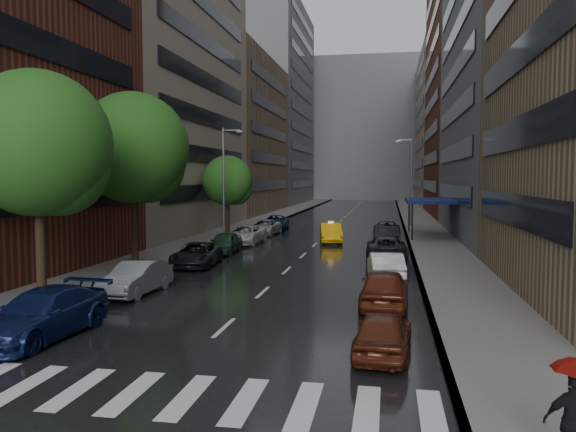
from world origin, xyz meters
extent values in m
plane|color=gray|center=(0.00, 0.00, 0.00)|extent=(220.00, 220.00, 0.00)
cube|color=black|center=(0.00, 50.00, 0.01)|extent=(14.00, 140.00, 0.01)
cube|color=gray|center=(-9.00, 50.00, 0.07)|extent=(4.00, 140.00, 0.15)
cube|color=gray|center=(9.00, 50.00, 0.07)|extent=(4.00, 140.00, 0.15)
cube|color=silver|center=(-3.30, -2.00, 0.01)|extent=(0.55, 2.80, 0.01)
cube|color=silver|center=(-1.90, -2.00, 0.01)|extent=(0.55, 2.80, 0.01)
cube|color=silver|center=(-0.50, -2.00, 0.01)|extent=(0.55, 2.80, 0.01)
cube|color=silver|center=(0.90, -2.00, 0.01)|extent=(0.55, 2.80, 0.01)
cube|color=silver|center=(2.30, -2.00, 0.01)|extent=(0.55, 2.80, 0.01)
cube|color=silver|center=(3.70, -2.00, 0.01)|extent=(0.55, 2.80, 0.01)
cube|color=silver|center=(5.10, -2.00, 0.01)|extent=(0.55, 2.80, 0.01)
cube|color=silver|center=(6.50, -2.00, 0.01)|extent=(0.55, 2.80, 0.01)
cube|color=gray|center=(-15.00, 36.00, 17.00)|extent=(8.00, 28.00, 34.00)
cube|color=#937A5B|center=(-15.00, 64.00, 11.00)|extent=(8.00, 28.00, 22.00)
cube|color=slate|center=(-15.00, 94.00, 19.00)|extent=(8.00, 32.00, 38.00)
cube|color=slate|center=(15.00, 36.00, 12.00)|extent=(8.00, 28.00, 24.00)
cube|color=maroon|center=(15.00, 64.00, 18.00)|extent=(8.00, 28.00, 36.00)
cube|color=gray|center=(15.00, 94.00, 14.00)|extent=(8.00, 32.00, 28.00)
cube|color=slate|center=(0.00, 118.00, 16.00)|extent=(40.00, 14.00, 32.00)
cylinder|color=#382619|center=(-8.60, 6.54, 2.61)|extent=(0.40, 0.40, 5.23)
sphere|color=#1E5116|center=(-8.60, 6.54, 6.53)|extent=(5.97, 5.97, 5.97)
cylinder|color=#382619|center=(-8.60, 15.26, 2.72)|extent=(0.40, 0.40, 5.44)
sphere|color=#1E5116|center=(-8.60, 15.26, 6.80)|extent=(6.22, 6.22, 6.22)
cylinder|color=#382619|center=(-8.60, 33.82, 1.94)|extent=(0.40, 0.40, 3.89)
sphere|color=#1E5116|center=(-8.60, 33.82, 4.86)|extent=(4.44, 4.44, 4.44)
imported|color=#F1AC0C|center=(1.06, 29.70, 0.76)|extent=(2.33, 4.82, 1.52)
imported|color=#0F1947|center=(-5.40, 1.81, 0.78)|extent=(2.56, 5.50, 1.55)
imported|color=slate|center=(-5.40, 8.66, 0.72)|extent=(1.76, 4.47, 1.45)
imported|color=black|center=(-5.40, 16.51, 0.69)|extent=(2.75, 5.13, 1.37)
imported|color=#1B3C26|center=(-5.40, 22.17, 0.72)|extent=(1.73, 4.25, 1.45)
imported|color=silver|center=(-5.40, 27.47, 0.74)|extent=(2.62, 5.38, 1.47)
imported|color=#9EA4A7|center=(-5.40, 34.25, 0.69)|extent=(2.55, 5.10, 1.39)
imported|color=#0E2341|center=(-5.40, 39.67, 0.70)|extent=(2.78, 5.21, 1.39)
imported|color=#522010|center=(5.40, 1.95, 0.67)|extent=(1.84, 4.01, 1.33)
imported|color=#592111|center=(5.40, 7.93, 0.79)|extent=(2.01, 4.69, 1.58)
imported|color=silver|center=(5.40, 13.65, 0.74)|extent=(2.00, 4.61, 1.47)
imported|color=black|center=(5.40, 21.42, 0.74)|extent=(2.56, 5.35, 1.47)
imported|color=black|center=(5.40, 28.42, 0.75)|extent=(1.99, 4.66, 1.49)
imported|color=black|center=(5.40, 35.20, 0.68)|extent=(2.28, 4.90, 1.36)
imported|color=black|center=(8.68, -4.29, 1.01)|extent=(1.04, 0.50, 1.73)
cylinder|color=gray|center=(-7.80, 30.00, 4.65)|extent=(0.18, 0.18, 9.00)
cube|color=gray|center=(-6.40, 30.00, 8.85)|extent=(0.50, 0.22, 0.16)
cylinder|color=gray|center=(7.80, 45.00, 4.65)|extent=(0.18, 0.18, 9.00)
cube|color=gray|center=(6.40, 45.00, 8.85)|extent=(0.50, 0.22, 0.16)
cube|color=navy|center=(9.00, 35.00, 3.15)|extent=(4.00, 8.00, 0.25)
cylinder|color=black|center=(7.40, 31.20, 1.65)|extent=(0.12, 0.12, 3.00)
cylinder|color=black|center=(7.40, 38.80, 1.65)|extent=(0.12, 0.12, 3.00)
camera|label=1|loc=(5.51, -14.26, 5.18)|focal=35.00mm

